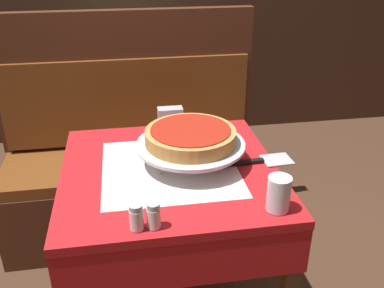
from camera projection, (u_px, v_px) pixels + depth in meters
dining_table_front at (170, 196)px, 1.51m from camera, size 0.73×0.73×0.78m
dining_table_rear at (135, 73)px, 2.82m from camera, size 0.70×0.70×0.78m
booth_bench at (133, 174)px, 2.28m from camera, size 1.31×0.46×1.16m
pizza_pan_stand at (191, 145)px, 1.46m from camera, size 0.37×0.37×0.08m
deep_dish_pizza at (191, 136)px, 1.44m from camera, size 0.31×0.31×0.05m
pizza_server at (253, 162)px, 1.48m from camera, size 0.30×0.09×0.01m
water_glass_near at (279, 194)px, 1.21m from camera, size 0.07×0.07×0.11m
salt_shaker at (136, 217)px, 1.14m from camera, size 0.04×0.04×0.08m
pepper_shaker at (154, 215)px, 1.15m from camera, size 0.04×0.04×0.08m
napkin_holder at (170, 118)px, 1.72m from camera, size 0.10×0.05×0.09m
condiment_caddy at (148, 47)px, 2.79m from camera, size 0.12×0.12×0.16m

